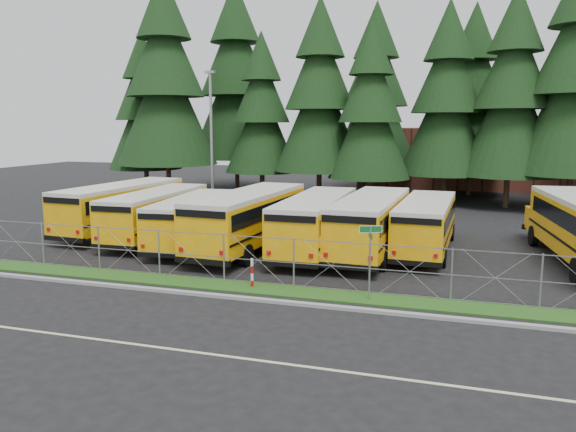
% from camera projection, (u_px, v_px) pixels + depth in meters
% --- Properties ---
extents(ground, '(120.00, 120.00, 0.00)m').
position_uv_depth(ground, '(324.00, 283.00, 22.97)').
color(ground, black).
rests_on(ground, ground).
extents(curb, '(50.00, 0.25, 0.12)m').
position_uv_depth(curb, '(304.00, 304.00, 20.04)').
color(curb, gray).
rests_on(curb, ground).
extents(grass_verge, '(50.00, 1.40, 0.06)m').
position_uv_depth(grass_verge, '(314.00, 294.00, 21.36)').
color(grass_verge, '#194213').
rests_on(grass_verge, ground).
extents(road_lane_line, '(50.00, 0.12, 0.01)m').
position_uv_depth(road_lane_line, '(256.00, 360.00, 15.43)').
color(road_lane_line, beige).
rests_on(road_lane_line, ground).
extents(chainlink_fence, '(44.00, 0.10, 2.00)m').
position_uv_depth(chainlink_fence, '(318.00, 265.00, 21.86)').
color(chainlink_fence, '#94979C').
rests_on(chainlink_fence, ground).
extents(brick_building, '(22.00, 10.00, 6.00)m').
position_uv_depth(brick_building, '(470.00, 157.00, 58.44)').
color(brick_building, brown).
rests_on(brick_building, ground).
extents(bus_0, '(3.44, 11.30, 2.92)m').
position_uv_depth(bus_0, '(126.00, 208.00, 33.47)').
color(bus_0, orange).
rests_on(bus_0, ground).
extents(bus_1, '(2.82, 10.48, 2.73)m').
position_uv_depth(bus_1, '(160.00, 215.00, 31.56)').
color(bus_1, orange).
rests_on(bus_1, ground).
extents(bus_2, '(3.36, 10.08, 2.59)m').
position_uv_depth(bus_2, '(195.00, 221.00, 29.91)').
color(bus_2, orange).
rests_on(bus_2, ground).
extents(bus_3, '(3.39, 11.66, 3.02)m').
position_uv_depth(bus_3, '(252.00, 220.00, 28.87)').
color(bus_3, orange).
rests_on(bus_3, ground).
extents(bus_4, '(2.69, 10.91, 2.85)m').
position_uv_depth(bus_4, '(318.00, 224.00, 28.38)').
color(bus_4, orange).
rests_on(bus_4, ground).
extents(bus_5, '(3.03, 11.15, 2.90)m').
position_uv_depth(bus_5, '(372.00, 225.00, 27.93)').
color(bus_5, orange).
rests_on(bus_5, ground).
extents(bus_6, '(2.81, 10.30, 2.68)m').
position_uv_depth(bus_6, '(426.00, 226.00, 28.31)').
color(bus_6, orange).
rests_on(bus_6, ground).
extents(street_sign, '(0.79, 0.52, 2.81)m').
position_uv_depth(street_sign, '(370.00, 247.00, 20.29)').
color(street_sign, '#94979C').
rests_on(street_sign, ground).
extents(striped_bollard, '(0.11, 0.11, 1.20)m').
position_uv_depth(striped_bollard, '(252.00, 273.00, 22.13)').
color(striped_bollard, '#B20C0C').
rests_on(striped_bollard, ground).
extents(light_standard, '(0.70, 0.35, 10.14)m').
position_uv_depth(light_standard, '(211.00, 137.00, 40.41)').
color(light_standard, '#94979C').
rests_on(light_standard, ground).
extents(conifer_0, '(6.78, 6.78, 15.00)m').
position_uv_depth(conifer_0, '(144.00, 112.00, 52.51)').
color(conifer_0, black).
rests_on(conifer_0, ground).
extents(conifer_1, '(8.78, 8.78, 19.42)m').
position_uv_depth(conifer_1, '(166.00, 86.00, 49.06)').
color(conifer_1, black).
rests_on(conifer_1, ground).
extents(conifer_2, '(6.55, 6.55, 14.48)m').
position_uv_depth(conifer_2, '(262.00, 115.00, 49.84)').
color(conifer_2, black).
rests_on(conifer_2, ground).
extents(conifer_3, '(7.61, 7.61, 16.83)m').
position_uv_depth(conifer_3, '(320.00, 100.00, 46.82)').
color(conifer_3, black).
rests_on(conifer_3, ground).
extents(conifer_4, '(6.54, 6.54, 14.47)m').
position_uv_depth(conifer_4, '(370.00, 113.00, 44.12)').
color(conifer_4, black).
rests_on(conifer_4, ground).
extents(conifer_5, '(7.29, 7.29, 16.12)m').
position_uv_depth(conifer_5, '(447.00, 103.00, 44.73)').
color(conifer_5, black).
rests_on(conifer_5, ground).
extents(conifer_6, '(7.53, 7.53, 16.66)m').
position_uv_depth(conifer_6, '(512.00, 98.00, 42.41)').
color(conifer_6, black).
rests_on(conifer_6, ground).
extents(conifer_10, '(9.18, 9.18, 20.31)m').
position_uv_depth(conifer_10, '(236.00, 86.00, 55.66)').
color(conifer_10, black).
rests_on(conifer_10, ground).
extents(conifer_11, '(8.08, 8.08, 17.88)m').
position_uv_depth(conifer_11, '(375.00, 97.00, 53.74)').
color(conifer_11, black).
rests_on(conifer_11, ground).
extents(conifer_12, '(7.68, 7.68, 16.99)m').
position_uv_depth(conifer_12, '(472.00, 100.00, 49.99)').
color(conifer_12, black).
rests_on(conifer_12, ground).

